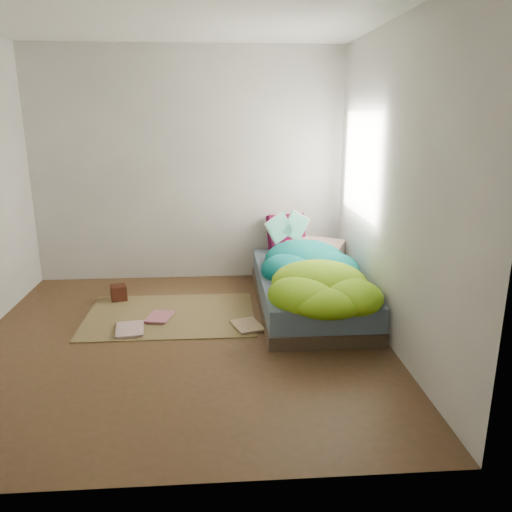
{
  "coord_description": "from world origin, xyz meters",
  "views": [
    {
      "loc": [
        0.35,
        -3.96,
        1.87
      ],
      "look_at": [
        0.69,
        0.75,
        0.53
      ],
      "focal_mm": 35.0,
      "sensor_mm": 36.0,
      "label": 1
    }
  ],
  "objects_px": {
    "open_book": "(288,218)",
    "wooden_box": "(119,293)",
    "bed": "(308,290)",
    "pillow_magenta": "(286,233)",
    "floor_book_a": "(116,331)",
    "floor_book_b": "(149,316)"
  },
  "relations": [
    {
      "from": "open_book",
      "to": "floor_book_a",
      "type": "relative_size",
      "value": 1.31
    },
    {
      "from": "floor_book_a",
      "to": "pillow_magenta",
      "type": "bearing_deg",
      "value": 32.19
    },
    {
      "from": "floor_book_a",
      "to": "floor_book_b",
      "type": "xyz_separation_m",
      "value": [
        0.25,
        0.3,
        0.0
      ]
    },
    {
      "from": "bed",
      "to": "floor_book_b",
      "type": "xyz_separation_m",
      "value": [
        -1.57,
        -0.23,
        -0.14
      ]
    },
    {
      "from": "bed",
      "to": "pillow_magenta",
      "type": "relative_size",
      "value": 4.73
    },
    {
      "from": "open_book",
      "to": "floor_book_a",
      "type": "bearing_deg",
      "value": -172.07
    },
    {
      "from": "wooden_box",
      "to": "open_book",
      "type": "bearing_deg",
      "value": 6.56
    },
    {
      "from": "pillow_magenta",
      "to": "floor_book_a",
      "type": "height_order",
      "value": "pillow_magenta"
    },
    {
      "from": "floor_book_b",
      "to": "bed",
      "type": "bearing_deg",
      "value": 21.01
    },
    {
      "from": "pillow_magenta",
      "to": "open_book",
      "type": "distance_m",
      "value": 0.49
    },
    {
      "from": "floor_book_b",
      "to": "wooden_box",
      "type": "bearing_deg",
      "value": 138.74
    },
    {
      "from": "pillow_magenta",
      "to": "wooden_box",
      "type": "xyz_separation_m",
      "value": [
        -1.83,
        -0.61,
        -0.46
      ]
    },
    {
      "from": "bed",
      "to": "floor_book_b",
      "type": "height_order",
      "value": "bed"
    },
    {
      "from": "pillow_magenta",
      "to": "open_book",
      "type": "relative_size",
      "value": 0.97
    },
    {
      "from": "open_book",
      "to": "wooden_box",
      "type": "xyz_separation_m",
      "value": [
        -1.79,
        -0.21,
        -0.72
      ]
    },
    {
      "from": "open_book",
      "to": "pillow_magenta",
      "type": "bearing_deg",
      "value": 61.05
    },
    {
      "from": "floor_book_b",
      "to": "open_book",
      "type": "bearing_deg",
      "value": 39.55
    },
    {
      "from": "open_book",
      "to": "floor_book_a",
      "type": "xyz_separation_m",
      "value": [
        -1.67,
        -1.02,
        -0.79
      ]
    },
    {
      "from": "bed",
      "to": "wooden_box",
      "type": "relative_size",
      "value": 12.93
    },
    {
      "from": "open_book",
      "to": "floor_book_a",
      "type": "distance_m",
      "value": 2.11
    },
    {
      "from": "floor_book_b",
      "to": "floor_book_a",
      "type": "bearing_deg",
      "value": -116.42
    },
    {
      "from": "bed",
      "to": "wooden_box",
      "type": "bearing_deg",
      "value": 171.72
    }
  ]
}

